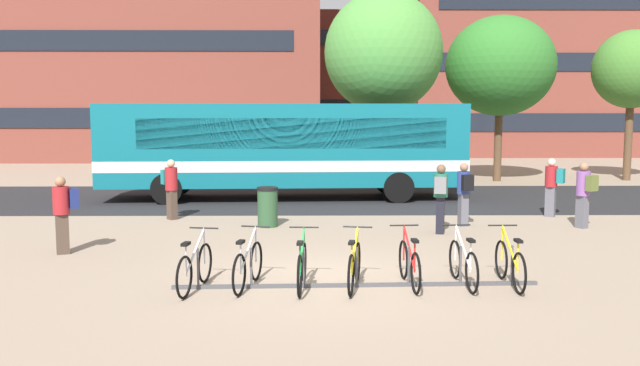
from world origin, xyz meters
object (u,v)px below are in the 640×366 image
Objects in this scene: parked_bicycle_red_4 at (409,264)px; parked_bicycle_white_5 at (463,264)px; street_tree_2 at (500,66)px; commuter_grey_pack_2 at (441,194)px; commuter_teal_pack_5 at (171,185)px; parked_bicycle_silver_0 at (195,268)px; commuter_teal_pack_3 at (552,183)px; parked_bicycle_green_2 at (302,267)px; parked_bicycle_yellow_3 at (354,266)px; street_tree_1 at (383,53)px; city_bus at (282,146)px; trash_bin at (268,207)px; commuter_black_pack_4 at (464,190)px; parked_bicycle_yellow_6 at (510,264)px; commuter_navy_pack_0 at (63,209)px; commuter_olive_pack_1 at (584,191)px; street_tree_0 at (632,70)px; parked_bicycle_silver_1 at (248,266)px.

parked_bicycle_red_4 is 1.00× the size of parked_bicycle_white_5.
parked_bicycle_red_4 is 18.25m from street_tree_2.
commuter_teal_pack_5 is (-7.03, 2.24, -0.03)m from commuter_grey_pack_2.
parked_bicycle_silver_0 is 1.03× the size of commuter_teal_pack_3.
parked_bicycle_yellow_3 is (0.89, 0.03, 0.00)m from parked_bicycle_green_2.
parked_bicycle_silver_0 is at bearing -106.80° from street_tree_1.
street_tree_2 is at bearing -20.30° from parked_bicycle_silver_0.
city_bus is 11.57m from parked_bicycle_silver_0.
trash_bin is at bearing 27.17° from parked_bicycle_yellow_3.
city_bus reaches higher than commuter_black_pack_4.
parked_bicycle_yellow_6 is (5.39, 0.21, 0.00)m from parked_bicycle_silver_0.
parked_bicycle_white_5 is (1.90, 0.16, 0.00)m from parked_bicycle_yellow_3.
commuter_navy_pack_0 is 12.50m from commuter_olive_pack_1.
parked_bicycle_silver_0 is 1.00× the size of parked_bicycle_yellow_3.
commuter_teal_pack_5 is at bearing -140.59° from street_tree_2.
commuter_teal_pack_5 is at bearing -128.04° from street_tree_1.
street_tree_0 reaches higher than trash_bin.
street_tree_0 is at bearing -58.85° from commuter_olive_pack_1.
trash_bin is (0.82, 6.10, 0.13)m from parked_bicycle_silver_0.
commuter_olive_pack_1 is 11.76m from street_tree_2.
parked_bicycle_green_2 is at bearing -80.72° from trash_bin.
commuter_teal_pack_3 is 10.07m from street_tree_2.
street_tree_1 is at bearing 14.68° from commuter_grey_pack_2.
commuter_teal_pack_5 is 1.61× the size of trash_bin.
commuter_grey_pack_2 reaches higher than trash_bin.
city_bus is 9.57m from commuter_navy_pack_0.
parked_bicycle_green_2 is 1.04× the size of commuter_teal_pack_5.
parked_bicycle_green_2 is at bearing 92.03° from city_bus.
parked_bicycle_silver_1 is 5.00m from commuter_navy_pack_0.
parked_bicycle_red_4 is 9.01m from commuter_teal_pack_5.
street_tree_2 is at bearing -155.43° from commuter_navy_pack_0.
parked_bicycle_red_4 is (1.85, 0.17, 0.00)m from parked_bicycle_green_2.
parked_bicycle_silver_1 is 1.03× the size of commuter_black_pack_4.
street_tree_0 is at bearing -26.74° from parked_bicycle_yellow_3.
commuter_teal_pack_5 reaches higher than trash_bin.
commuter_navy_pack_0 is 1.00× the size of commuter_teal_pack_3.
parked_bicycle_green_2 is at bearing 91.60° from parked_bicycle_red_4.
trash_bin reaches higher than parked_bicycle_silver_0.
city_bus is at bearing -131.05° from street_tree_1.
parked_bicycle_red_4 is 16.42m from street_tree_1.
commuter_teal_pack_5 is at bearing -150.34° from street_tree_0.
trash_bin reaches higher than parked_bicycle_red_4.
parked_bicycle_red_4 is at bearing -2.43° from commuter_teal_pack_5.
parked_bicycle_yellow_6 is (2.70, 0.12, 0.00)m from parked_bicycle_yellow_3.
parked_bicycle_silver_0 is 7.20m from commuter_grey_pack_2.
commuter_teal_pack_3 is at bearing 178.91° from commuter_navy_pack_0.
street_tree_2 reaches higher than commuter_navy_pack_0.
city_bus is 10.76m from street_tree_2.
commuter_black_pack_4 is (3.21, 6.01, 0.57)m from parked_bicycle_yellow_3.
parked_bicycle_white_5 is (3.71, 0.10, 0.00)m from parked_bicycle_silver_1.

